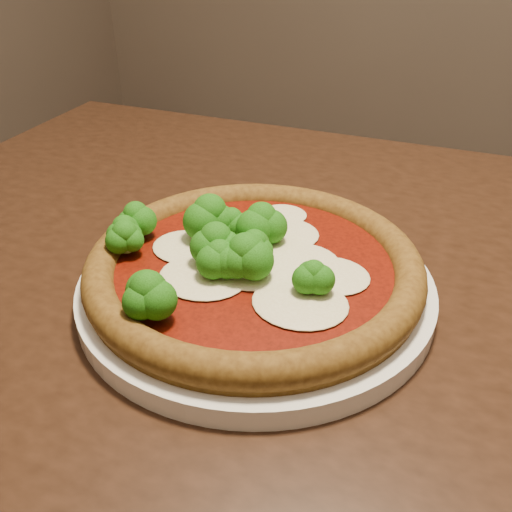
% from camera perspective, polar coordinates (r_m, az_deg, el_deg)
% --- Properties ---
extents(dining_table, '(1.11, 0.77, 0.75)m').
position_cam_1_polar(dining_table, '(0.59, 8.78, -11.31)').
color(dining_table, black).
rests_on(dining_table, floor).
extents(plate, '(0.30, 0.30, 0.02)m').
position_cam_1_polar(plate, '(0.49, 0.00, -3.04)').
color(plate, white).
rests_on(plate, dining_table).
extents(pizza, '(0.29, 0.29, 0.06)m').
position_cam_1_polar(pizza, '(0.48, -0.95, -0.51)').
color(pizza, brown).
rests_on(pizza, plate).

